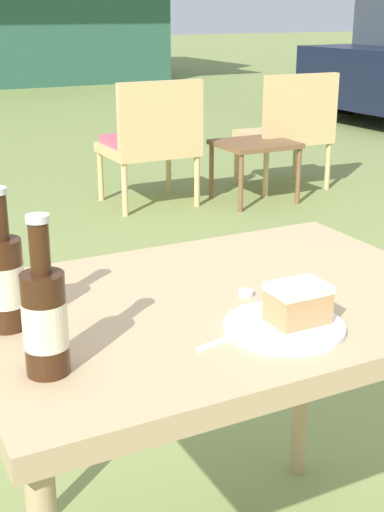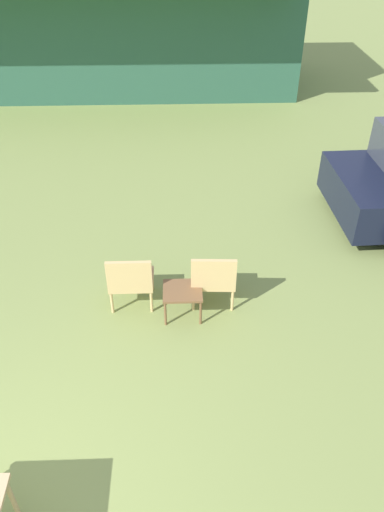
{
  "view_description": "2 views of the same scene",
  "coord_description": "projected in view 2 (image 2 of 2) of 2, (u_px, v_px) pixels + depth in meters",
  "views": [
    {
      "loc": [
        -0.59,
        -1.05,
        1.19
      ],
      "look_at": [
        0.0,
        0.1,
        0.74
      ],
      "focal_mm": 50.0,
      "sensor_mm": 36.0,
      "label": 1
    },
    {
      "loc": [
        1.78,
        -1.79,
        4.31
      ],
      "look_at": [
        1.94,
        2.77,
        0.9
      ],
      "focal_mm": 35.0,
      "sensor_mm": 36.0,
      "label": 2
    }
  ],
  "objects": [
    {
      "name": "cabin_building",
      "position": [
        75.0,
        19.0,
        12.46
      ],
      "size": [
        10.88,
        4.56,
        3.18
      ],
      "color": "#2D5B47",
      "rests_on": "ground_plane"
    },
    {
      "name": "garden_side_table",
      "position": [
        183.0,
        293.0,
        6.04
      ],
      "size": [
        0.47,
        0.43,
        0.39
      ],
      "color": "brown",
      "rests_on": "ground_plane"
    },
    {
      "name": "wicker_chair_plain",
      "position": [
        213.0,
        277.0,
        6.14
      ],
      "size": [
        0.57,
        0.5,
        0.79
      ],
      "rotation": [
        0.0,
        0.0,
        3.09
      ],
      "color": "tan",
      "rests_on": "ground_plane"
    },
    {
      "name": "wicker_chair_cushioned",
      "position": [
        131.0,
        278.0,
        6.13
      ],
      "size": [
        0.54,
        0.47,
        0.79
      ],
      "rotation": [
        0.0,
        0.0,
        3.14
      ],
      "color": "tan",
      "rests_on": "ground_plane"
    }
  ]
}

